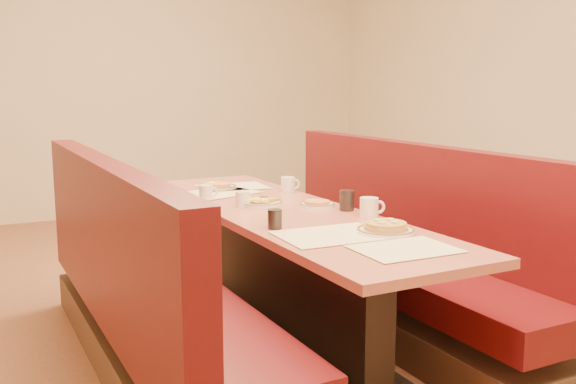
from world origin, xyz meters
name	(u,v)px	position (x,y,z in m)	size (l,w,h in m)	color
ground	(283,347)	(0.00, 0.00, 0.00)	(8.00, 8.00, 0.00)	#9E6647
diner_table	(283,280)	(0.00, 0.00, 0.37)	(0.70, 2.50, 0.75)	black
booth_left	(145,304)	(-0.73, 0.00, 0.36)	(0.55, 2.50, 1.05)	#4C3326
booth_right	(396,264)	(0.73, 0.00, 0.36)	(0.55, 2.50, 1.05)	#4C3326
placemat_near_left	(332,235)	(-0.08, -0.62, 0.75)	(0.45, 0.34, 0.00)	beige
placemat_near_right	(405,249)	(0.05, -0.95, 0.75)	(0.39, 0.29, 0.00)	beige
placemat_far_left	(217,193)	(-0.12, 0.61, 0.75)	(0.44, 0.33, 0.00)	beige
placemat_far_right	(233,187)	(0.05, 0.79, 0.75)	(0.41, 0.31, 0.00)	beige
pancake_plate	(386,229)	(0.15, -0.68, 0.77)	(0.25, 0.25, 0.06)	white
eggs_plate	(260,202)	(-0.05, 0.17, 0.76)	(0.24, 0.24, 0.05)	white
extra_plate_mid	(317,204)	(0.20, 0.00, 0.76)	(0.19, 0.19, 0.04)	white
extra_plate_far	(217,186)	(-0.06, 0.77, 0.77)	(0.24, 0.24, 0.05)	white
coffee_mug_a	(370,207)	(0.28, -0.37, 0.80)	(0.13, 0.09, 0.10)	white
coffee_mug_b	(243,199)	(-0.15, 0.17, 0.79)	(0.10, 0.07, 0.08)	white
coffee_mug_c	(289,184)	(0.28, 0.48, 0.80)	(0.12, 0.08, 0.09)	white
coffee_mug_d	(206,192)	(-0.25, 0.45, 0.79)	(0.11, 0.08, 0.08)	white
soda_tumbler_near	(275,219)	(-0.23, -0.38, 0.79)	(0.06, 0.06, 0.09)	black
soda_tumbler_mid	(347,200)	(0.28, -0.17, 0.80)	(0.08, 0.08, 0.11)	black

